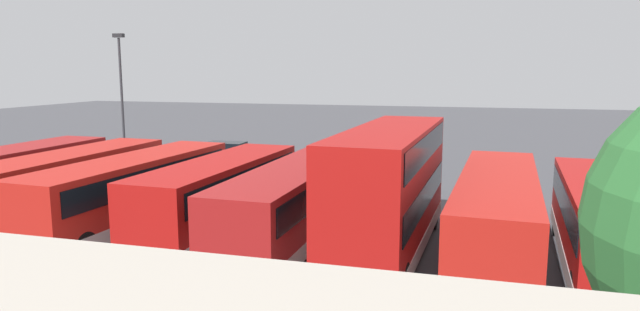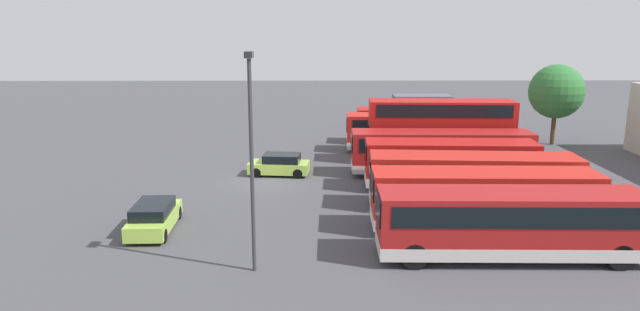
% 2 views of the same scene
% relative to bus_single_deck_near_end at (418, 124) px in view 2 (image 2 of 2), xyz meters
% --- Properties ---
extents(ground_plane, '(140.00, 140.00, 0.00)m').
position_rel_bus_single_deck_near_end_xyz_m(ground_plane, '(12.37, -11.82, -1.62)').
color(ground_plane, '#47474C').
extents(bus_single_deck_near_end, '(3.25, 10.41, 2.95)m').
position_rel_bus_single_deck_near_end_xyz_m(bus_single_deck_near_end, '(0.00, 0.00, 0.00)').
color(bus_single_deck_near_end, '#B71411').
rests_on(bus_single_deck_near_end, ground).
extents(bus_single_deck_second, '(3.29, 12.04, 2.95)m').
position_rel_bus_single_deck_near_end_xyz_m(bus_single_deck_second, '(3.35, -0.23, 0.00)').
color(bus_single_deck_second, red).
rests_on(bus_single_deck_second, ground).
extents(bus_double_decker_third, '(3.06, 10.46, 4.55)m').
position_rel_bus_single_deck_near_end_xyz_m(bus_double_decker_third, '(7.02, 0.37, 0.83)').
color(bus_double_decker_third, '#B71411').
rests_on(bus_double_decker_third, ground).
extents(bus_single_deck_fourth, '(2.88, 11.94, 2.95)m').
position_rel_bus_single_deck_near_end_xyz_m(bus_single_deck_fourth, '(10.65, -0.33, 0.00)').
color(bus_single_deck_fourth, '#A51919').
rests_on(bus_single_deck_fourth, ground).
extents(bus_single_deck_fifth, '(3.03, 10.38, 2.95)m').
position_rel_bus_single_deck_near_end_xyz_m(bus_single_deck_fifth, '(14.00, -0.51, 0.00)').
color(bus_single_deck_fifth, '#B71411').
rests_on(bus_single_deck_fifth, ground).
extents(bus_single_deck_sixth, '(3.30, 11.32, 2.95)m').
position_rel_bus_single_deck_near_end_xyz_m(bus_single_deck_sixth, '(17.80, -0.14, 0.00)').
color(bus_single_deck_sixth, red).
rests_on(bus_single_deck_sixth, ground).
extents(bus_single_deck_seventh, '(2.87, 10.87, 2.95)m').
position_rel_bus_single_deck_near_end_xyz_m(bus_single_deck_seventh, '(21.33, -0.57, 0.00)').
color(bus_single_deck_seventh, red).
rests_on(bus_single_deck_seventh, ground).
extents(bus_single_deck_far_end, '(2.83, 11.30, 2.95)m').
position_rel_bus_single_deck_near_end_xyz_m(bus_single_deck_far_end, '(24.80, -0.44, 0.00)').
color(bus_single_deck_far_end, '#A51919').
rests_on(bus_single_deck_far_end, ground).
extents(box_truck_blue, '(2.62, 7.53, 3.20)m').
position_rel_bus_single_deck_near_end_xyz_m(box_truck_blue, '(-7.58, 0.85, 0.09)').
color(box_truck_blue, '#595960').
rests_on(box_truck_blue, ground).
extents(car_hatchback_silver, '(4.60, 1.93, 1.43)m').
position_rel_bus_single_deck_near_end_xyz_m(car_hatchback_silver, '(21.19, -16.51, -0.92)').
color(car_hatchback_silver, '#A5D14C').
rests_on(car_hatchback_silver, ground).
extents(car_small_green, '(2.21, 4.12, 1.43)m').
position_rel_bus_single_deck_near_end_xyz_m(car_small_green, '(10.54, -11.05, -0.92)').
color(car_small_green, '#A5D14C').
rests_on(car_small_green, ground).
extents(lamp_post_tall, '(0.70, 0.30, 8.80)m').
position_rel_bus_single_deck_near_end_xyz_m(lamp_post_tall, '(25.93, -11.17, 3.47)').
color(lamp_post_tall, '#38383D').
rests_on(lamp_post_tall, ground).
extents(tree_leftmost, '(4.46, 4.46, 6.69)m').
position_rel_bus_single_deck_near_end_xyz_m(tree_leftmost, '(0.58, 11.26, 2.82)').
color(tree_leftmost, '#4C3823').
rests_on(tree_leftmost, ground).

